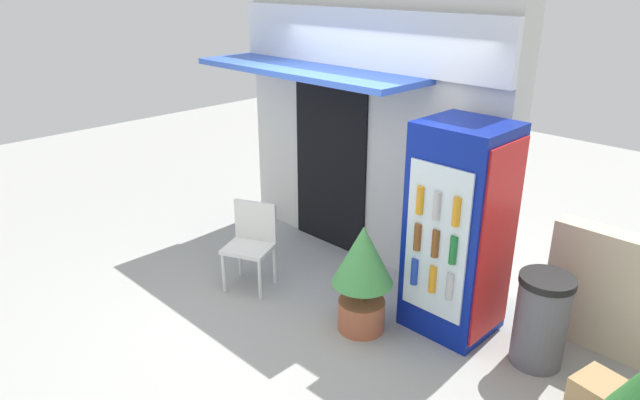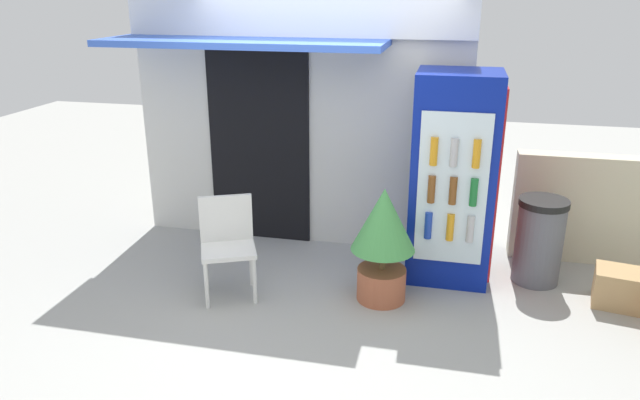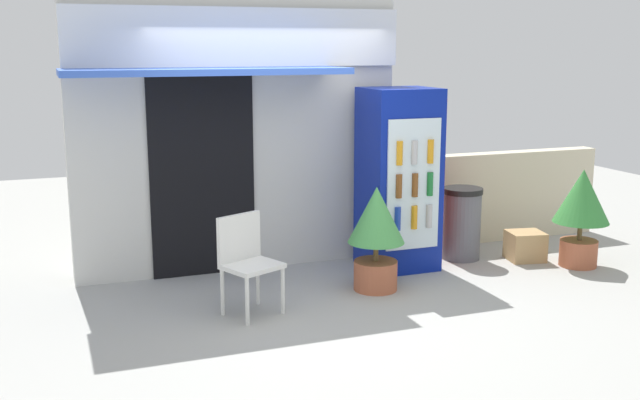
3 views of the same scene
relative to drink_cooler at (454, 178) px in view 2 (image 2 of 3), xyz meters
name	(u,v)px [view 2 (image 2 of 3)]	position (x,y,z in m)	size (l,w,h in m)	color
ground	(292,304)	(-1.27, -0.89, -0.95)	(16.00, 16.00, 0.00)	#A3A39E
storefront_building	(298,98)	(-1.60, 0.61, 0.55)	(3.43, 1.12, 2.90)	silver
drink_cooler	(454,178)	(0.00, 0.00, 0.00)	(0.75, 0.72, 1.90)	navy
plastic_chair	(227,239)	(-1.87, -0.79, -0.44)	(0.58, 0.55, 0.87)	silver
potted_plant_near_shop	(383,235)	(-0.54, -0.62, -0.35)	(0.55, 0.55, 1.01)	#AD5B3D
trash_bin	(539,241)	(0.80, 0.04, -0.55)	(0.44, 0.44, 0.80)	#595960
cardboard_box	(618,288)	(1.43, -0.27, -0.79)	(0.38, 0.34, 0.32)	tan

